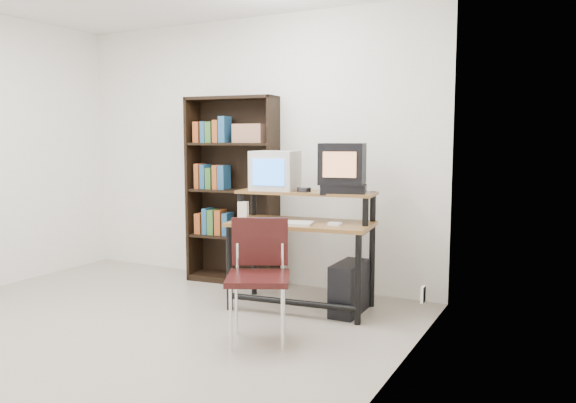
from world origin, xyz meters
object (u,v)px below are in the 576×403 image
at_px(pc_tower, 349,288).
at_px(school_chair, 259,266).
at_px(computer_desk, 302,228).
at_px(crt_tv, 343,164).
at_px(crt_monitor, 275,171).
at_px(bookshelf, 234,188).

xyz_separation_m(pc_tower, school_chair, (-0.36, -0.85, 0.32)).
height_order(computer_desk, crt_tv, crt_tv).
height_order(crt_monitor, bookshelf, bookshelf).
relative_size(school_chair, bookshelf, 0.47).
height_order(computer_desk, school_chair, computer_desk).
bearing_deg(crt_tv, computer_desk, -168.98).
relative_size(pc_tower, bookshelf, 0.25).
bearing_deg(crt_tv, bookshelf, 150.23).
relative_size(crt_monitor, bookshelf, 0.24).
height_order(crt_tv, pc_tower, crt_tv).
distance_m(crt_monitor, pc_tower, 1.18).
xyz_separation_m(computer_desk, crt_monitor, (-0.30, 0.08, 0.46)).
xyz_separation_m(computer_desk, crt_tv, (0.30, 0.14, 0.53)).
xyz_separation_m(school_chair, bookshelf, (-1.06, 1.33, 0.41)).
relative_size(computer_desk, bookshelf, 0.67).
relative_size(crt_monitor, school_chair, 0.50).
bearing_deg(crt_monitor, bookshelf, 138.25).
relative_size(crt_tv, pc_tower, 0.96).
xyz_separation_m(crt_monitor, pc_tower, (0.71, -0.05, -0.93)).
relative_size(crt_tv, school_chair, 0.50).
distance_m(computer_desk, bookshelf, 1.15).
height_order(pc_tower, bookshelf, bookshelf).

